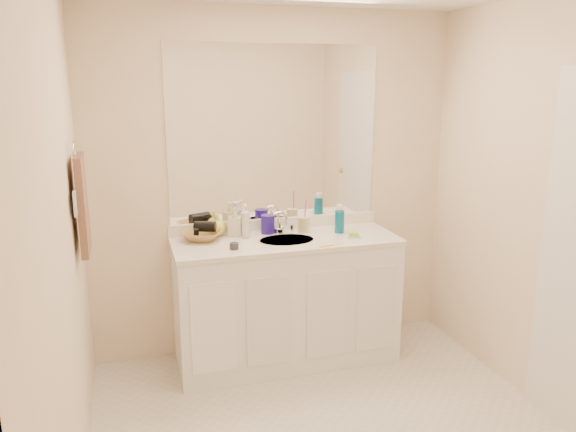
# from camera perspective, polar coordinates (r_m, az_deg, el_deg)

# --- Properties ---
(wall_back) EXTENTS (2.60, 0.02, 2.40)m
(wall_back) POSITION_cam_1_polar(r_m,az_deg,el_deg) (3.97, -1.34, 3.18)
(wall_back) COLOR beige
(wall_back) RESTS_ON floor
(wall_front) EXTENTS (2.60, 0.02, 2.40)m
(wall_front) POSITION_cam_1_polar(r_m,az_deg,el_deg) (1.71, 22.80, -12.67)
(wall_front) COLOR beige
(wall_front) RESTS_ON floor
(wall_left) EXTENTS (0.02, 2.60, 2.40)m
(wall_left) POSITION_cam_1_polar(r_m,az_deg,el_deg) (2.58, -22.09, -3.67)
(wall_left) COLOR beige
(wall_left) RESTS_ON floor
(wall_right) EXTENTS (0.02, 2.60, 2.40)m
(wall_right) POSITION_cam_1_polar(r_m,az_deg,el_deg) (3.46, 26.12, 0.18)
(wall_right) COLOR beige
(wall_right) RESTS_ON floor
(vanity_cabinet) EXTENTS (1.50, 0.55, 0.85)m
(vanity_cabinet) POSITION_cam_1_polar(r_m,az_deg,el_deg) (3.93, -0.21, -8.71)
(vanity_cabinet) COLOR white
(vanity_cabinet) RESTS_ON floor
(countertop) EXTENTS (1.52, 0.57, 0.03)m
(countertop) POSITION_cam_1_polar(r_m,az_deg,el_deg) (3.79, -0.22, -2.55)
(countertop) COLOR silver
(countertop) RESTS_ON vanity_cabinet
(backsplash) EXTENTS (1.52, 0.03, 0.08)m
(backsplash) POSITION_cam_1_polar(r_m,az_deg,el_deg) (4.01, -1.26, -0.79)
(backsplash) COLOR white
(backsplash) RESTS_ON countertop
(sink_basin) EXTENTS (0.37, 0.37, 0.02)m
(sink_basin) POSITION_cam_1_polar(r_m,az_deg,el_deg) (3.77, -0.13, -2.59)
(sink_basin) COLOR beige
(sink_basin) RESTS_ON countertop
(faucet) EXTENTS (0.02, 0.02, 0.11)m
(faucet) POSITION_cam_1_polar(r_m,az_deg,el_deg) (3.92, -0.87, -0.93)
(faucet) COLOR silver
(faucet) RESTS_ON countertop
(mirror) EXTENTS (1.48, 0.01, 1.20)m
(mirror) POSITION_cam_1_polar(r_m,az_deg,el_deg) (3.91, -1.34, 8.36)
(mirror) COLOR white
(mirror) RESTS_ON wall_back
(blue_mug) EXTENTS (0.11, 0.11, 0.13)m
(blue_mug) POSITION_cam_1_polar(r_m,az_deg,el_deg) (3.90, -2.06, -0.84)
(blue_mug) COLOR navy
(blue_mug) RESTS_ON countertop
(tan_cup) EXTENTS (0.09, 0.09, 0.11)m
(tan_cup) POSITION_cam_1_polar(r_m,az_deg,el_deg) (3.93, 1.60, -0.89)
(tan_cup) COLOR #C9C08E
(tan_cup) RESTS_ON countertop
(toothbrush) EXTENTS (0.02, 0.04, 0.18)m
(toothbrush) POSITION_cam_1_polar(r_m,az_deg,el_deg) (3.91, 1.75, 0.48)
(toothbrush) COLOR #F7417E
(toothbrush) RESTS_ON tan_cup
(mouthwash_bottle) EXTENTS (0.07, 0.07, 0.16)m
(mouthwash_bottle) POSITION_cam_1_polar(r_m,az_deg,el_deg) (3.93, 5.26, -0.58)
(mouthwash_bottle) COLOR #0A5F7F
(mouthwash_bottle) RESTS_ON countertop
(soap_dish) EXTENTS (0.11, 0.09, 0.01)m
(soap_dish) POSITION_cam_1_polar(r_m,az_deg,el_deg) (3.84, 6.66, -2.09)
(soap_dish) COLOR silver
(soap_dish) RESTS_ON countertop
(green_soap) EXTENTS (0.08, 0.06, 0.02)m
(green_soap) POSITION_cam_1_polar(r_m,az_deg,el_deg) (3.83, 6.67, -1.82)
(green_soap) COLOR #8BD634
(green_soap) RESTS_ON soap_dish
(orange_comb) EXTENTS (0.11, 0.05, 0.00)m
(orange_comb) POSITION_cam_1_polar(r_m,az_deg,el_deg) (3.63, 3.96, -3.04)
(orange_comb) COLOR yellow
(orange_comb) RESTS_ON countertop
(dark_jar) EXTENTS (0.06, 0.06, 0.04)m
(dark_jar) POSITION_cam_1_polar(r_m,az_deg,el_deg) (3.57, -5.49, -3.05)
(dark_jar) COLOR #2A292E
(dark_jar) RESTS_ON countertop
(extra_white_bottle) EXTENTS (0.07, 0.07, 0.18)m
(extra_white_bottle) POSITION_cam_1_polar(r_m,az_deg,el_deg) (3.79, -4.28, -0.94)
(extra_white_bottle) COLOR silver
(extra_white_bottle) RESTS_ON countertop
(soap_bottle_white) EXTENTS (0.08, 0.08, 0.21)m
(soap_bottle_white) POSITION_cam_1_polar(r_m,az_deg,el_deg) (3.88, -4.36, -0.34)
(soap_bottle_white) COLOR white
(soap_bottle_white) RESTS_ON countertop
(soap_bottle_cream) EXTENTS (0.11, 0.11, 0.19)m
(soap_bottle_cream) POSITION_cam_1_polar(r_m,az_deg,el_deg) (3.86, -5.43, -0.57)
(soap_bottle_cream) COLOR beige
(soap_bottle_cream) RESTS_ON countertop
(soap_bottle_yellow) EXTENTS (0.13, 0.13, 0.15)m
(soap_bottle_yellow) POSITION_cam_1_polar(r_m,az_deg,el_deg) (3.88, -7.23, -0.90)
(soap_bottle_yellow) COLOR #E5E359
(soap_bottle_yellow) RESTS_ON countertop
(wicker_basket) EXTENTS (0.33, 0.33, 0.06)m
(wicker_basket) POSITION_cam_1_polar(r_m,az_deg,el_deg) (3.79, -8.70, -1.94)
(wicker_basket) COLOR olive
(wicker_basket) RESTS_ON countertop
(hair_dryer) EXTENTS (0.16, 0.12, 0.07)m
(hair_dryer) POSITION_cam_1_polar(r_m,az_deg,el_deg) (3.78, -8.43, -1.07)
(hair_dryer) COLOR black
(hair_dryer) RESTS_ON wicker_basket
(towel_ring) EXTENTS (0.01, 0.11, 0.11)m
(towel_ring) POSITION_cam_1_polar(r_m,az_deg,el_deg) (3.27, -20.93, 6.21)
(towel_ring) COLOR silver
(towel_ring) RESTS_ON wall_left
(hand_towel) EXTENTS (0.04, 0.32, 0.55)m
(hand_towel) POSITION_cam_1_polar(r_m,az_deg,el_deg) (3.32, -20.14, 1.10)
(hand_towel) COLOR brown
(hand_towel) RESTS_ON towel_ring
(switch_plate) EXTENTS (0.01, 0.08, 0.13)m
(switch_plate) POSITION_cam_1_polar(r_m,az_deg,el_deg) (3.11, -20.82, 1.20)
(switch_plate) COLOR silver
(switch_plate) RESTS_ON wall_left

